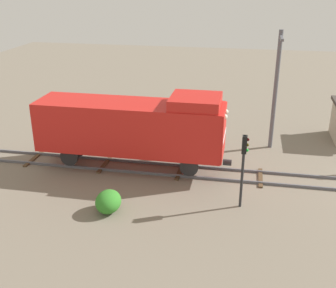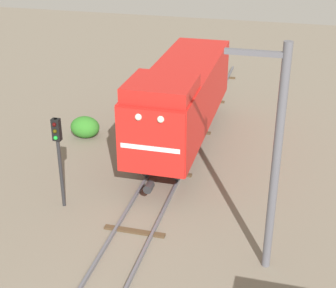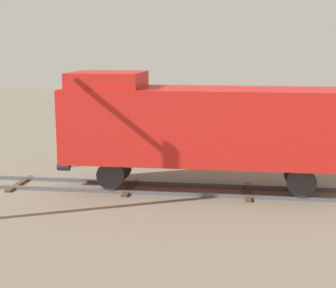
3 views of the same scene
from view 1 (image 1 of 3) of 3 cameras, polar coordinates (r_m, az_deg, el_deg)
locomotive at (r=24.95m, az=-4.71°, el=2.52°), size 2.90×11.60×4.60m
traffic_signal_mid at (r=20.97m, az=10.21°, el=-1.90°), size 0.32×0.34×3.89m
catenary_mast at (r=28.46m, az=14.39°, el=7.37°), size 1.94×0.28×7.88m
bush_near at (r=21.39m, az=-8.09°, el=-7.73°), size 1.55×1.27×1.13m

